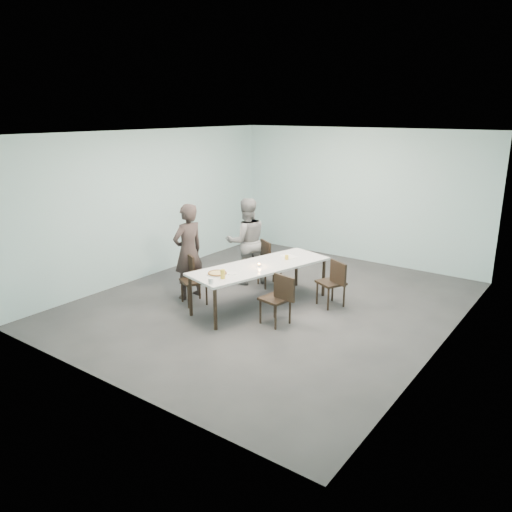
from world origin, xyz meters
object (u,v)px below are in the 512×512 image
Objects in this scene: chair_far_left at (268,260)px; amber_tumbler at (287,257)px; diner_near at (188,251)px; pizza at (217,273)px; water_tumbler at (211,281)px; chair_far_right at (334,280)px; diner_far at (246,241)px; side_plate at (232,273)px; beer_glass at (223,274)px; table at (260,268)px; tealight at (259,265)px; chair_near_left at (192,276)px; chair_near_right at (279,296)px.

chair_far_left is 0.88m from amber_tumbler.
diner_near reaches higher than amber_tumbler.
pizza is 0.47m from water_tumbler.
diner_near is 1.80m from amber_tumbler.
amber_tumbler is at bearing 131.92° from diner_near.
amber_tumbler is (-0.91, -0.12, 0.29)m from chair_far_right.
diner_far is 2.28m from water_tumbler.
chair_far_left is 2.56× the size of pizza.
side_plate is 0.30m from beer_glass.
water_tumbler is (0.88, -2.10, -0.07)m from diner_far.
diner_near reaches higher than table.
chair_far_left is 1.24m from tealight.
diner_near is 1.34m from beer_glass.
chair_near_left is 1.74m from amber_tumbler.
table is 3.16× the size of chair_near_left.
side_plate is at bearing 94.74° from water_tumbler.
diner_near is 1.33m from diner_far.
water_tumbler is 1.84m from amber_tumbler.
chair_near_left is at bearing -151.15° from table.
water_tumbler is at bearing -48.27° from chair_far_left.
chair_near_left is 1.26m from water_tumbler.
beer_glass is 1.88× the size of amber_tumbler.
side_plate is (0.83, -1.50, -0.11)m from diner_far.
chair_near_left is 1.69m from chair_far_left.
chair_near_left is at bearing 160.76° from beer_glass.
chair_near_left and chair_far_left have the same top height.
chair_near_left is 5.80× the size of beer_glass.
water_tumbler reaches higher than side_plate.
diner_far is 1.16m from amber_tumbler.
diner_near reaches higher than side_plate.
water_tumbler is at bearing -97.46° from amber_tumbler.
chair_near_left is 1.01m from side_plate.
pizza is 2.27× the size of beer_glass.
chair_far_left and chair_near_right have the same top height.
diner_far is 19.13× the size of water_tumbler.
diner_near is at bearing 171.75° from chair_near_left.
chair_far_left is 0.57m from diner_far.
pizza is 0.82m from tealight.
side_plate is at bearing -99.21° from table.
water_tumbler is (1.03, -0.66, 0.29)m from chair_near_left.
chair_near_left is 0.49× the size of diner_near.
chair_near_right is 0.51× the size of diner_far.
side_plate is 1.20× the size of beer_glass.
pizza is at bearing -52.29° from chair_far_left.
chair_near_left is at bearing 176.15° from side_plate.
side_plate is 2.25× the size of amber_tumbler.
chair_near_right is 5.80× the size of beer_glass.
water_tumbler is at bearing -94.26° from tealight.
diner_far reaches higher than chair_far_left.
water_tumbler is (1.25, -0.82, -0.09)m from diner_near.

